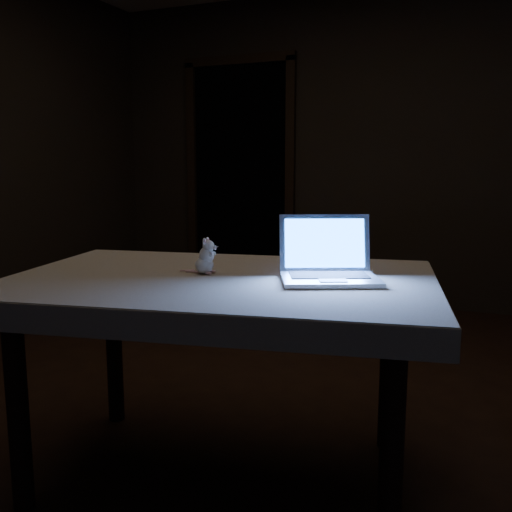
% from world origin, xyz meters
% --- Properties ---
extents(floor, '(5.00, 5.00, 0.00)m').
position_xyz_m(floor, '(0.00, 0.00, 0.00)').
color(floor, black).
rests_on(floor, ground).
extents(back_wall, '(4.50, 0.04, 2.60)m').
position_xyz_m(back_wall, '(0.00, 2.50, 1.30)').
color(back_wall, black).
rests_on(back_wall, ground).
extents(doorway, '(1.06, 0.36, 2.13)m').
position_xyz_m(doorway, '(-1.10, 2.50, 1.06)').
color(doorway, black).
rests_on(doorway, back_wall).
extents(table, '(1.58, 1.16, 0.77)m').
position_xyz_m(table, '(0.15, -0.48, 0.38)').
color(table, black).
rests_on(table, floor).
extents(tablecloth, '(1.69, 1.29, 0.09)m').
position_xyz_m(tablecloth, '(0.22, -0.43, 0.73)').
color(tablecloth, beige).
rests_on(tablecloth, table).
extents(laptop, '(0.42, 0.40, 0.23)m').
position_xyz_m(laptop, '(0.55, -0.42, 0.89)').
color(laptop, silver).
rests_on(laptop, tablecloth).
extents(plush_mouse, '(0.12, 0.12, 0.13)m').
position_xyz_m(plush_mouse, '(0.07, -0.45, 0.84)').
color(plush_mouse, white).
rests_on(plush_mouse, tablecloth).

